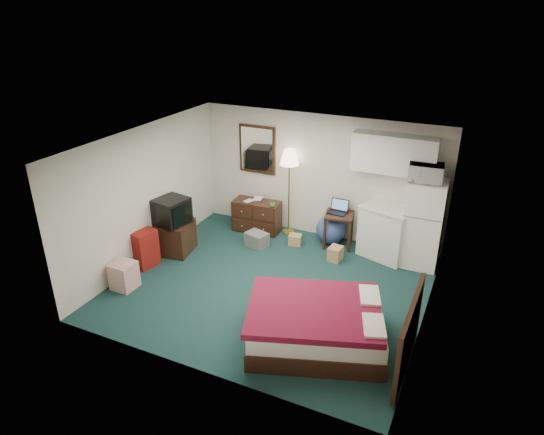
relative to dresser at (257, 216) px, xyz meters
The scene contains 25 objects.
floor 2.23m from the dresser, 57.12° to the right, with size 5.00×4.50×0.01m, color #1A3B3B.
ceiling 3.09m from the dresser, 57.12° to the right, with size 5.00×4.50×0.01m, color silver.
walls 2.38m from the dresser, 57.12° to the right, with size 5.01×4.51×2.50m.
mirror 1.38m from the dresser, 112.66° to the left, with size 0.80×0.06×1.00m, color white, non-canonical shape.
upper_cabinets 3.11m from the dresser, ahead, with size 1.50×0.35×0.70m, color white, non-canonical shape.
headboard 4.68m from the dresser, 38.60° to the right, with size 0.06×1.56×1.00m, color black, non-canonical shape.
dresser is the anchor object (origin of this frame).
floor_lamp 0.87m from the dresser, 17.68° to the left, with size 0.39×0.39×1.79m, color #D8B651, non-canonical shape.
desk 1.75m from the dresser, ahead, with size 0.53×0.53×0.68m, color black, non-canonical shape.
exercise_ball 1.59m from the dresser, ahead, with size 0.59×0.59×0.59m, color navy.
kitchen_counter 2.71m from the dresser, ahead, with size 0.89×0.68×0.97m, color white, non-canonical shape.
fridge 3.36m from the dresser, ahead, with size 0.66×0.66×1.61m, color white, non-canonical shape.
bed 3.78m from the dresser, 50.54° to the right, with size 1.85×1.44×0.59m, color #5C0617, non-canonical shape.
tv_stand 1.80m from the dresser, 124.15° to the right, with size 0.61×0.67×0.61m, color black, non-canonical shape.
suitcase 2.47m from the dresser, 118.08° to the right, with size 0.27×0.43×0.69m, color maroon, non-canonical shape.
retail_box 3.10m from the dresser, 109.52° to the right, with size 0.37×0.37×0.47m, color silver, non-canonical shape.
file_bin 0.74m from the dresser, 63.68° to the right, with size 0.41×0.31×0.29m, color slate, non-canonical shape.
cardboard_box_a 1.03m from the dresser, 14.71° to the right, with size 0.25×0.21×0.21m, color #926B46, non-canonical shape.
cardboard_box_b 1.98m from the dresser, 15.18° to the right, with size 0.23×0.27×0.27m, color #926B46, non-canonical shape.
laptop 1.77m from the dresser, ahead, with size 0.36×0.29×0.25m, color black, non-canonical shape.
crt_tv 1.90m from the dresser, 123.09° to the right, with size 0.54×0.58×0.50m, color black, non-canonical shape.
microwave 3.57m from the dresser, ahead, with size 0.57×0.32×0.39m, color white.
book_a 0.49m from the dresser, 168.17° to the right, with size 0.15×0.02×0.20m, color #926B46.
book_b 0.48m from the dresser, 140.95° to the left, with size 0.19×0.02×0.25m, color #926B46.
mug 0.58m from the dresser, 16.40° to the right, with size 0.12×0.09×0.12m, color #3F8D37.
Camera 1 is at (2.99, -6.37, 4.50)m, focal length 32.00 mm.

